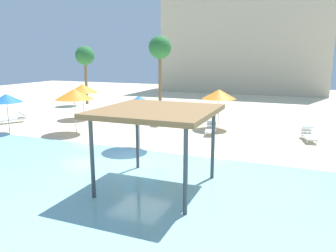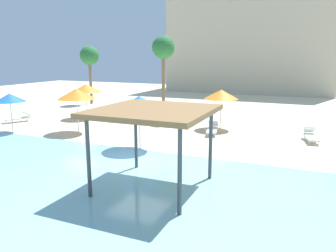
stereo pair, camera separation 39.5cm
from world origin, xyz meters
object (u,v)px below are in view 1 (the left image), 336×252
object	(u,v)px
palm_tree_1	(85,57)
lounge_chair_4	(15,118)
beach_umbrella_orange_6	(83,88)
palm_tree_0	(160,49)
beach_umbrella_blue_0	(6,98)
beach_umbrella_blue_2	(139,102)
lounge_chair_1	(160,120)
beach_umbrella_orange_1	(74,94)
lounge_chair_0	(211,128)
shade_pavilion	(157,114)
beach_umbrella_orange_3	(219,94)
lounge_chair_2	(309,135)

from	to	relation	value
palm_tree_1	lounge_chair_4	bearing A→B (deg)	-85.07
beach_umbrella_orange_6	lounge_chair_4	distance (m)	5.37
beach_umbrella_orange_6	palm_tree_0	xyz separation A→B (m)	(4.53, 4.65, 3.00)
beach_umbrella_blue_0	palm_tree_1	size ratio (longest dim) A/B	0.43
beach_umbrella_orange_6	beach_umbrella_blue_2	bearing A→B (deg)	-37.49
lounge_chair_4	lounge_chair_1	bearing A→B (deg)	137.14
beach_umbrella_orange_1	lounge_chair_0	bearing A→B (deg)	20.37
beach_umbrella_blue_2	lounge_chair_0	xyz separation A→B (m)	(2.59, 4.81, -2.14)
beach_umbrella_orange_1	palm_tree_0	bearing A→B (deg)	77.37
shade_pavilion	beach_umbrella_orange_6	bearing A→B (deg)	135.99
lounge_chair_1	beach_umbrella_orange_1	bearing A→B (deg)	-43.10
beach_umbrella_orange_3	lounge_chair_0	distance (m)	2.60
beach_umbrella_blue_0	lounge_chair_0	bearing A→B (deg)	21.13
lounge_chair_0	lounge_chair_2	xyz separation A→B (m)	(5.69, 0.46, 0.00)
lounge_chair_4	beach_umbrella_orange_3	bearing A→B (deg)	132.86
beach_umbrella_orange_3	lounge_chair_2	distance (m)	6.10
beach_umbrella_orange_1	palm_tree_0	distance (m)	9.61
lounge_chair_2	palm_tree_1	distance (m)	22.66
lounge_chair_0	lounge_chair_4	xyz separation A→B (m)	(-14.29, -1.99, 0.00)
lounge_chair_0	lounge_chair_2	size ratio (longest dim) A/B	1.00
shade_pavilion	beach_umbrella_orange_3	world-z (taller)	shade_pavilion
beach_umbrella_orange_1	lounge_chair_1	size ratio (longest dim) A/B	1.46
beach_umbrella_orange_3	lounge_chair_2	xyz separation A→B (m)	(5.63, -1.22, -1.99)
shade_pavilion	beach_umbrella_orange_6	size ratio (longest dim) A/B	1.49
beach_umbrella_orange_1	beach_umbrella_orange_3	xyz separation A→B (m)	(8.11, 4.67, -0.15)
beach_umbrella_blue_2	beach_umbrella_orange_3	size ratio (longest dim) A/B	1.06
shade_pavilion	beach_umbrella_orange_1	world-z (taller)	shade_pavilion
beach_umbrella_orange_1	lounge_chair_4	xyz separation A→B (m)	(-6.24, 1.00, -2.14)
lounge_chair_0	beach_umbrella_blue_2	bearing A→B (deg)	-38.81
beach_umbrella_blue_2	lounge_chair_1	world-z (taller)	beach_umbrella_blue_2
beach_umbrella_blue_0	lounge_chair_1	distance (m)	10.06
beach_umbrella_orange_1	lounge_chair_4	bearing A→B (deg)	170.93
beach_umbrella_orange_1	beach_umbrella_blue_0	bearing A→B (deg)	-157.33
beach_umbrella_blue_0	beach_umbrella_blue_2	world-z (taller)	beach_umbrella_blue_2
shade_pavilion	lounge_chair_4	bearing A→B (deg)	153.61
shade_pavilion	lounge_chair_0	xyz separation A→B (m)	(-0.38, 9.27, -2.45)
lounge_chair_0	palm_tree_1	size ratio (longest dim) A/B	0.34
beach_umbrella_orange_6	lounge_chair_1	xyz separation A→B (m)	(6.43, 0.12, -2.03)
shade_pavilion	lounge_chair_0	distance (m)	9.59
beach_umbrella_blue_2	lounge_chair_2	bearing A→B (deg)	32.48
shade_pavilion	palm_tree_0	world-z (taller)	palm_tree_0
beach_umbrella_orange_6	lounge_chair_1	bearing A→B (deg)	1.04
lounge_chair_1	palm_tree_1	bearing A→B (deg)	-122.95
palm_tree_1	lounge_chair_0	bearing A→B (deg)	-28.22
lounge_chair_0	beach_umbrella_blue_0	bearing A→B (deg)	-79.43
beach_umbrella_orange_6	lounge_chair_4	size ratio (longest dim) A/B	1.37
shade_pavilion	lounge_chair_2	xyz separation A→B (m)	(5.32, 9.72, -2.45)
lounge_chair_0	lounge_chair_4	size ratio (longest dim) A/B	1.01
beach_umbrella_orange_6	palm_tree_1	size ratio (longest dim) A/B	0.46
beach_umbrella_orange_6	palm_tree_1	world-z (taller)	palm_tree_1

